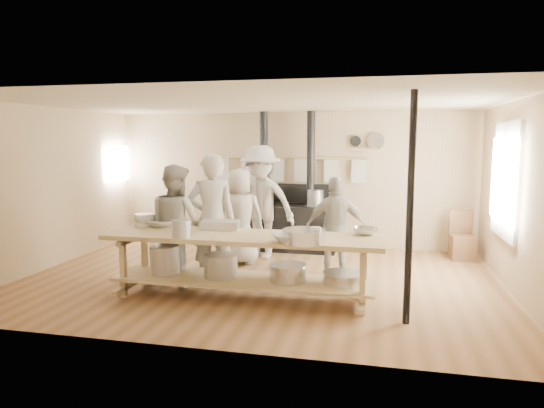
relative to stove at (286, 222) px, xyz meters
name	(u,v)px	position (x,y,z in m)	size (l,w,h in m)	color
ground	(260,279)	(0.01, -2.12, -0.52)	(7.00, 7.00, 0.00)	brown
room_shell	(259,171)	(0.01, -2.12, 1.10)	(7.00, 7.00, 7.00)	tan
window_right	(506,180)	(3.48, -1.52, 0.98)	(0.09, 1.50, 1.65)	beige
left_opening	(117,164)	(-3.44, -0.12, 1.08)	(0.00, 0.90, 0.90)	white
stove	(286,222)	(0.00, 0.00, 0.00)	(1.90, 0.75, 2.60)	black
towel_rail	(289,166)	(0.01, 0.28, 1.04)	(3.00, 0.04, 0.47)	tan
back_wall_shelf	(367,144)	(1.47, 0.32, 1.48)	(0.63, 0.14, 0.32)	tan
prep_table	(242,259)	(0.00, -3.02, 0.00)	(3.60, 0.90, 0.85)	tan
support_post	(410,210)	(2.06, -3.47, 0.78)	(0.08, 0.08, 2.60)	black
cook_far_left	(212,219)	(-0.62, -2.43, 0.42)	(0.68, 0.45, 1.88)	#B1AC9D
cook_left	(176,224)	(-1.12, -2.56, 0.34)	(0.84, 0.65, 1.73)	#B1AC9D
cook_center	(240,217)	(-0.53, -1.29, 0.28)	(0.79, 0.51, 1.61)	#B1AC9D
cook_right	(336,228)	(1.10, -1.78, 0.24)	(0.90, 0.37, 1.53)	#B1AC9D
cook_by_window	(261,202)	(-0.30, -0.80, 0.47)	(1.28, 0.73, 1.98)	#B1AC9D
chair	(462,245)	(3.16, -0.15, -0.27)	(0.43, 0.43, 0.85)	brown
bowl_white_a	(163,223)	(-1.26, -2.69, 0.38)	(0.44, 0.44, 0.11)	white
bowl_steel_a	(145,223)	(-1.54, -2.69, 0.38)	(0.30, 0.30, 0.09)	silver
bowl_white_b	(290,238)	(0.69, -3.35, 0.38)	(0.45, 0.45, 0.11)	white
bowl_steel_b	(365,231)	(1.56, -2.69, 0.38)	(0.31, 0.31, 0.10)	silver
roasting_pan	(220,225)	(-0.41, -2.69, 0.39)	(0.51, 0.34, 0.11)	#B2B2B7
mixing_bowl_large	(304,236)	(0.86, -3.35, 0.41)	(0.50, 0.50, 0.16)	silver
bucket_galv	(181,229)	(-0.70, -3.35, 0.44)	(0.24, 0.24, 0.22)	gray
deep_bowl_enamel	(144,220)	(-1.54, -2.69, 0.42)	(0.28, 0.28, 0.17)	white
pitcher	(316,235)	(1.00, -3.35, 0.43)	(0.12, 0.12, 0.20)	white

